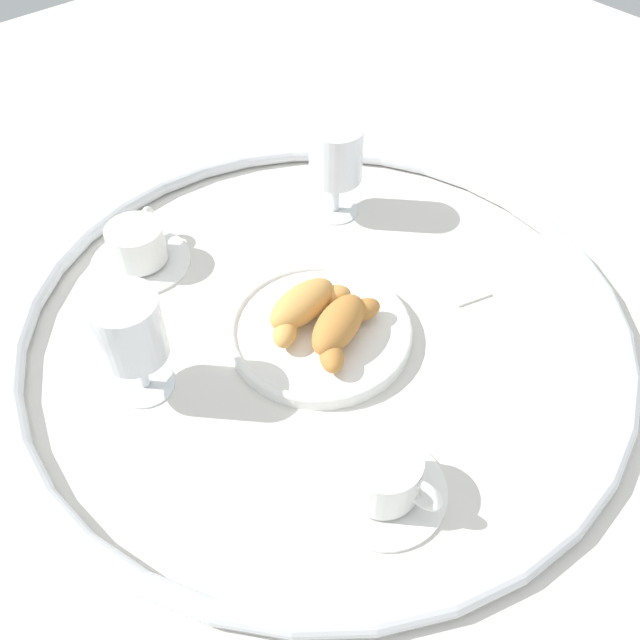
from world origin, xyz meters
The scene contains 10 objects.
ground_plane centered at (0.00, 0.00, 0.00)m, with size 2.20×2.20×0.00m, color silver.
table_chrome_rim centered at (0.00, 0.00, 0.01)m, with size 0.76×0.76×0.02m, color silver.
pastry_plate centered at (0.01, 0.01, 0.01)m, with size 0.23×0.23×0.02m.
croissant_large centered at (0.02, -0.01, 0.04)m, with size 0.14×0.07×0.04m.
croissant_small centered at (0.00, 0.04, 0.04)m, with size 0.13×0.09×0.04m.
coffee_cup_near centered at (0.10, 0.21, 0.03)m, with size 0.14×0.14×0.06m.
coffee_cup_far centered at (0.11, -0.25, 0.03)m, with size 0.14×0.14×0.06m.
juice_glass_left centered at (-0.17, -0.16, 0.09)m, with size 0.08×0.08×0.14m.
juice_glass_right centered at (0.21, -0.07, 0.09)m, with size 0.08×0.08×0.14m.
sugar_packet centered at (-0.19, 0.08, 0.00)m, with size 0.05×0.03×0.01m, color white.
Camera 1 is at (0.39, 0.44, 0.65)m, focal length 39.17 mm.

